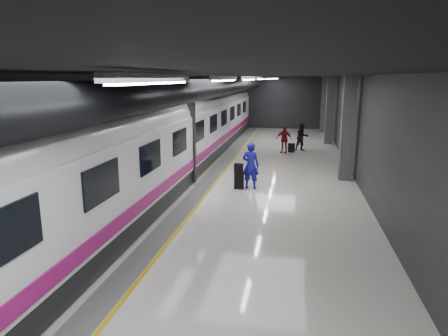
{
  "coord_description": "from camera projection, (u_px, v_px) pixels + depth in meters",
  "views": [
    {
      "loc": [
        2.37,
        -15.84,
        4.4
      ],
      "look_at": [
        -0.03,
        -2.66,
        1.37
      ],
      "focal_mm": 32.0,
      "sensor_mm": 36.0,
      "label": 1
    }
  ],
  "objects": [
    {
      "name": "traveler_far_a",
      "position": [
        302.0,
        137.0,
        24.48
      ],
      "size": [
        1.02,
        0.93,
        1.71
      ],
      "primitive_type": "imported",
      "rotation": [
        0.0,
        0.0,
        0.41
      ],
      "color": "black",
      "rests_on": "ground"
    },
    {
      "name": "traveler_main",
      "position": [
        251.0,
        166.0,
        16.07
      ],
      "size": [
        0.76,
        0.56,
        1.9
      ],
      "primitive_type": "imported",
      "rotation": [
        0.0,
        0.0,
        2.97
      ],
      "color": "#1C1BCC",
      "rests_on": "ground"
    },
    {
      "name": "shoulder_bag",
      "position": [
        239.0,
        169.0,
        16.01
      ],
      "size": [
        0.37,
        0.25,
        0.45
      ],
      "primitive_type": "cube",
      "rotation": [
        0.0,
        0.0,
        -0.22
      ],
      "color": "black",
      "rests_on": "suitcase_main"
    },
    {
      "name": "train",
      "position": [
        160.0,
        135.0,
        16.7
      ],
      "size": [
        3.05,
        38.0,
        4.05
      ],
      "color": "black",
      "rests_on": "ground"
    },
    {
      "name": "traveler_far_b",
      "position": [
        284.0,
        139.0,
        23.8
      ],
      "size": [
        1.03,
        0.63,
        1.64
      ],
      "primitive_type": "imported",
      "rotation": [
        0.0,
        0.0,
        -0.25
      ],
      "color": "maroon",
      "rests_on": "ground"
    },
    {
      "name": "suitcase_far",
      "position": [
        291.0,
        148.0,
        24.1
      ],
      "size": [
        0.42,
        0.32,
        0.55
      ],
      "primitive_type": "cube",
      "rotation": [
        0.0,
        0.0,
        -0.21
      ],
      "color": "black",
      "rests_on": "ground"
    },
    {
      "name": "ground",
      "position": [
        236.0,
        186.0,
        16.59
      ],
      "size": [
        40.0,
        40.0,
        0.0
      ],
      "primitive_type": "plane",
      "color": "silver",
      "rests_on": "ground"
    },
    {
      "name": "platform_hall",
      "position": [
        233.0,
        99.0,
        16.77
      ],
      "size": [
        10.02,
        40.02,
        4.51
      ],
      "color": "black",
      "rests_on": "ground"
    },
    {
      "name": "suitcase_main",
      "position": [
        239.0,
        182.0,
        16.14
      ],
      "size": [
        0.38,
        0.24,
        0.61
      ],
      "primitive_type": "cube",
      "rotation": [
        0.0,
        0.0,
        -0.02
      ],
      "color": "black",
      "rests_on": "ground"
    }
  ]
}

